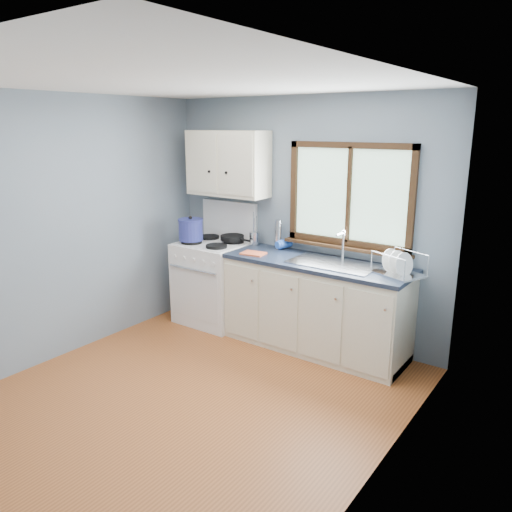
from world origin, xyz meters
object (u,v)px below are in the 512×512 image
Objects in this scene: skillet at (232,238)px; dish_rack at (398,268)px; base_cabinets at (315,310)px; thermos at (278,235)px; gas_range at (214,280)px; stockpot at (191,229)px; utensil_crock at (255,238)px; sink at (333,270)px.

skillet is 1.94m from dish_rack.
thermos is at bearing 161.29° from base_cabinets.
gas_range is 1.31m from base_cabinets.
stockpot is 0.72m from utensil_crock.
base_cabinets is (1.31, 0.02, -0.08)m from gas_range.
skillet reaches higher than base_cabinets.
dish_rack reaches higher than base_cabinets.
base_cabinets is at bearing -155.88° from dish_rack.
stockpot reaches higher than skillet.
gas_range reaches higher than stockpot.
base_cabinets is 5.92× the size of thermos.
sink is at bearing -155.32° from dish_rack.
thermos is at bearing 165.49° from sink.
base_cabinets is at bearing 6.34° from stockpot.
stockpot reaches higher than dish_rack.
gas_range is 1.62× the size of sink.
stockpot is (-1.50, -0.17, 0.67)m from base_cabinets.
sink is at bearing 5.66° from stockpot.
base_cabinets is 1.65m from stockpot.
sink is 1.09m from utensil_crock.
stockpot is (-1.68, -0.17, 0.22)m from sink.
skillet is (-1.13, 0.11, 0.58)m from base_cabinets.
sink is at bearing 0.31° from skillet.
utensil_crock is (0.62, 0.36, -0.09)m from stockpot.
dish_rack is (1.93, -0.08, -0.01)m from skillet.
skillet is at bearing -160.13° from dish_rack.
dish_rack is (1.38, -0.17, -0.10)m from thermos.
thermos is (-0.76, 0.20, 0.22)m from sink.
sink is at bearing 0.71° from gas_range.
gas_range is 0.64m from stockpot.
stockpot is 2.32m from dish_rack.
sink is 0.63m from dish_rack.
utensil_crock is (-0.89, 0.19, 0.59)m from base_cabinets.
stockpot and thermos have the same top height.
sink is 2.29× the size of utensil_crock.
thermos is at bearing 0.28° from utensil_crock.
thermos is (0.92, 0.36, -0.01)m from stockpot.
skillet is at bearing 174.56° from base_cabinets.
thermos is (0.55, 0.09, 0.09)m from skillet.
sink is 2.69× the size of thermos.
stockpot is (-0.37, -0.27, 0.10)m from skillet.
utensil_crock is 1.70m from dish_rack.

